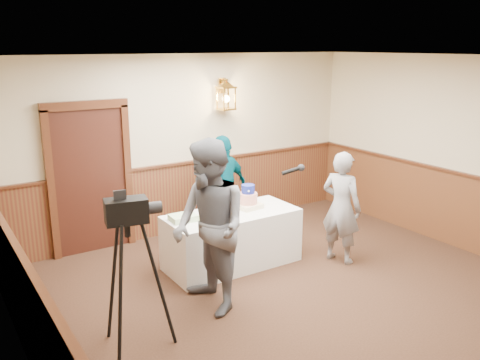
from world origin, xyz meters
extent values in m
plane|color=black|center=(0.00, 0.00, 0.00)|extent=(7.00, 7.00, 0.00)
cube|color=#C7B995|center=(0.00, 3.50, 1.40)|extent=(6.00, 0.02, 2.80)
cube|color=#C7B995|center=(-3.00, 0.00, 1.40)|extent=(0.02, 7.00, 2.80)
cube|color=white|center=(0.00, 0.00, 2.80)|extent=(6.00, 7.00, 0.02)
cube|color=#532417|center=(0.00, 3.48, 0.55)|extent=(5.98, 0.04, 1.10)
cube|color=#462212|center=(0.00, 3.46, 1.12)|extent=(5.98, 0.07, 0.04)
cube|color=#32150E|center=(-1.60, 3.45, 1.05)|extent=(1.00, 0.06, 2.10)
cube|color=white|center=(-0.19, 1.90, 0.38)|extent=(1.80, 0.80, 0.75)
cube|color=#F8E6BA|center=(0.12, 1.96, 0.78)|extent=(0.35, 0.35, 0.06)
cylinder|color=red|center=(0.12, 1.96, 0.89)|extent=(0.25, 0.25, 0.15)
cylinder|color=navy|center=(0.12, 1.96, 1.02)|extent=(0.18, 0.18, 0.12)
cube|color=#D6D981|center=(-0.53, 1.80, 0.78)|extent=(0.36, 0.30, 0.07)
cube|color=#BBEEA8|center=(-0.87, 1.98, 0.79)|extent=(0.34, 0.28, 0.08)
imported|color=slate|center=(-1.02, 1.02, 0.98)|extent=(0.79, 0.99, 1.96)
cylinder|color=black|center=(-0.04, 0.85, 1.53)|extent=(0.23, 0.09, 0.09)
sphere|color=black|center=(0.09, 0.82, 1.55)|extent=(0.08, 0.08, 0.08)
imported|color=gray|center=(1.14, 1.21, 0.78)|extent=(0.53, 0.66, 1.56)
imported|color=#024959|center=(0.21, 2.76, 0.82)|extent=(1.04, 0.70, 1.64)
cube|color=black|center=(-2.08, 0.69, 1.46)|extent=(0.42, 0.28, 0.23)
cylinder|color=black|center=(-1.84, 0.64, 1.46)|extent=(0.17, 0.14, 0.12)
camera|label=1|loc=(-3.60, -3.57, 2.93)|focal=38.00mm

